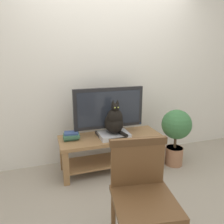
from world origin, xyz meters
TOP-DOWN VIEW (x-y plane):
  - ground_plane at (0.00, 0.00)m, footprint 12.00×12.00m
  - back_wall at (0.00, 0.93)m, footprint 7.00×0.12m
  - tv_stand at (-0.08, 0.48)m, footprint 1.35×0.49m
  - tv at (-0.08, 0.56)m, footprint 0.94×0.20m
  - media_box at (-0.05, 0.43)m, footprint 0.38×0.30m
  - cat at (-0.05, 0.42)m, footprint 0.24×0.37m
  - wooden_chair at (-0.23, -0.74)m, footprint 0.53×0.53m
  - book_stack at (-0.59, 0.54)m, footprint 0.21×0.18m
  - potted_plant at (0.81, 0.31)m, footprint 0.41×0.41m

SIDE VIEW (x-z plane):
  - ground_plane at x=0.00m, z-range 0.00..0.00m
  - tv_stand at x=-0.08m, z-range 0.09..0.57m
  - media_box at x=-0.05m, z-range 0.48..0.54m
  - potted_plant at x=0.81m, z-range 0.11..0.91m
  - book_stack at x=-0.59m, z-range 0.48..0.57m
  - wooden_chair at x=-0.23m, z-range 0.08..0.97m
  - cat at x=-0.05m, z-range 0.48..0.93m
  - tv at x=-0.08m, z-range 0.50..1.13m
  - back_wall at x=0.00m, z-range 0.00..2.80m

